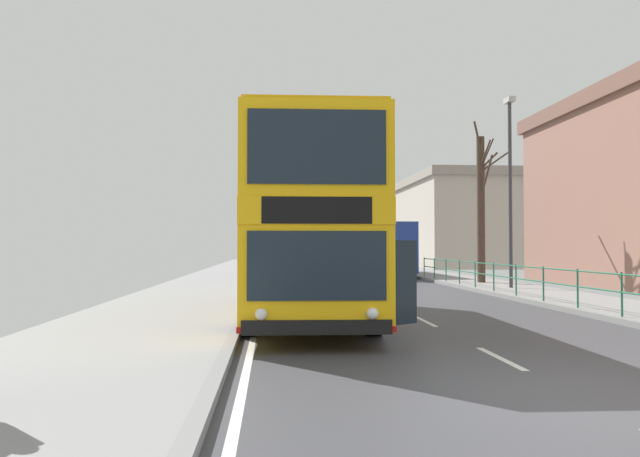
{
  "coord_description": "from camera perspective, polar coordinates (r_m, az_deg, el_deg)",
  "views": [
    {
      "loc": [
        -3.58,
        -6.96,
        1.77
      ],
      "look_at": [
        -2.55,
        6.52,
        2.15
      ],
      "focal_mm": 34.76,
      "sensor_mm": 36.0,
      "label": 1
    }
  ],
  "objects": [
    {
      "name": "ground",
      "position": [
        7.72,
        18.12,
        -14.5
      ],
      "size": [
        15.8,
        140.0,
        0.2
      ],
      "color": "#404045"
    },
    {
      "name": "double_decker_bus_main",
      "position": [
        15.11,
        -1.23,
        0.17
      ],
      "size": [
        3.29,
        10.29,
        4.28
      ],
      "color": "#F4B20F",
      "rests_on": "ground"
    },
    {
      "name": "background_bus_far_lane",
      "position": [
        37.12,
        5.43,
        -1.77
      ],
      "size": [
        2.77,
        9.3,
        3.07
      ],
      "color": "navy",
      "rests_on": "ground"
    },
    {
      "name": "pedestrian_railing_far_kerb",
      "position": [
        19.6,
        19.87,
        -4.27
      ],
      "size": [
        0.05,
        29.04,
        1.03
      ],
      "color": "#236B4C",
      "rests_on": "ground"
    },
    {
      "name": "street_lamp_far_side",
      "position": [
        25.6,
        17.1,
        4.56
      ],
      "size": [
        0.28,
        0.6,
        7.51
      ],
      "color": "#38383D",
      "rests_on": "ground"
    },
    {
      "name": "bare_tree_far_00",
      "position": [
        28.89,
        14.63,
        2.08
      ],
      "size": [
        1.73,
        2.5,
        7.16
      ],
      "color": "#423328",
      "rests_on": "ground"
    },
    {
      "name": "background_building_01",
      "position": [
        56.1,
        14.47,
        0.64
      ],
      "size": [
        12.59,
        15.82,
        7.84
      ],
      "color": "#B2A899",
      "rests_on": "ground"
    }
  ]
}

